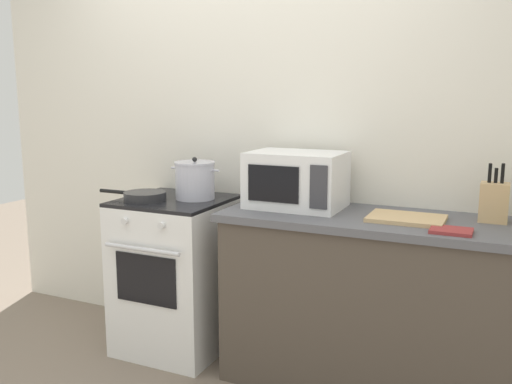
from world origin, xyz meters
TOP-DOWN VIEW (x-y plane):
  - back_wall at (0.30, 0.97)m, footprint 4.40×0.10m
  - lower_cabinet_right at (0.90, 0.62)m, footprint 1.64×0.56m
  - countertop_right at (0.90, 0.62)m, footprint 1.70×0.60m
  - stove at (-0.35, 0.60)m, footprint 0.60×0.64m
  - stock_pot at (-0.24, 0.66)m, footprint 0.32×0.24m
  - frying_pan at (-0.48, 0.49)m, footprint 0.44×0.24m
  - microwave at (0.38, 0.68)m, footprint 0.50×0.37m
  - cutting_board at (0.98, 0.60)m, footprint 0.36×0.26m
  - knife_block at (1.37, 0.74)m, footprint 0.13×0.10m
  - oven_mitt at (1.21, 0.44)m, footprint 0.18×0.14m

SIDE VIEW (x-z plane):
  - lower_cabinet_right at x=0.90m, z-range 0.00..0.88m
  - stove at x=-0.35m, z-range 0.00..0.92m
  - countertop_right at x=0.90m, z-range 0.88..0.92m
  - oven_mitt at x=1.21m, z-range 0.92..0.94m
  - cutting_board at x=0.98m, z-range 0.92..0.94m
  - frying_pan at x=-0.48m, z-range 0.92..0.97m
  - knife_block at x=1.37m, z-range 0.88..1.16m
  - stock_pot at x=-0.24m, z-range 0.91..1.15m
  - microwave at x=0.38m, z-range 0.92..1.22m
  - back_wall at x=0.30m, z-range 0.00..2.50m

